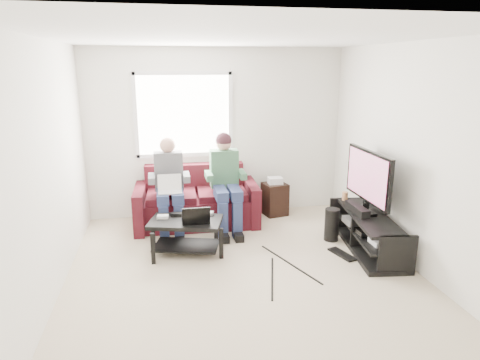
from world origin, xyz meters
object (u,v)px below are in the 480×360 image
object	(u,v)px
subwoofer	(332,225)
end_table	(275,198)
tv	(368,178)
coffee_table	(186,229)
sofa	(197,203)
tv_stand	(367,234)

from	to	relation	value
subwoofer	end_table	world-z (taller)	end_table
tv	subwoofer	xyz separation A→B (m)	(-0.32, 0.30, -0.72)
coffee_table	subwoofer	world-z (taller)	subwoofer
sofa	coffee_table	xyz separation A→B (m)	(-0.23, -1.06, 0.01)
coffee_table	tv_stand	distance (m)	2.34
sofa	tv_stand	world-z (taller)	sofa
coffee_table	tv	xyz separation A→B (m)	(2.31, -0.26, 0.62)
subwoofer	end_table	xyz separation A→B (m)	(-0.49, 1.17, 0.05)
sofa	subwoofer	world-z (taller)	sofa
tv_stand	tv	bearing A→B (deg)	91.47
tv	subwoofer	world-z (taller)	tv
sofa	subwoofer	size ratio (longest dim) A/B	4.11
coffee_table	end_table	xyz separation A→B (m)	(1.49, 1.21, -0.05)
sofa	tv	world-z (taller)	tv
tv_stand	end_table	world-z (taller)	end_table
coffee_table	tv	distance (m)	2.40
coffee_table	subwoofer	size ratio (longest dim) A/B	2.23
tv	subwoofer	distance (m)	0.85
tv_stand	subwoofer	distance (m)	0.52
tv	end_table	distance (m)	1.81
sofa	coffee_table	bearing A→B (deg)	-102.36
subwoofer	end_table	distance (m)	1.27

